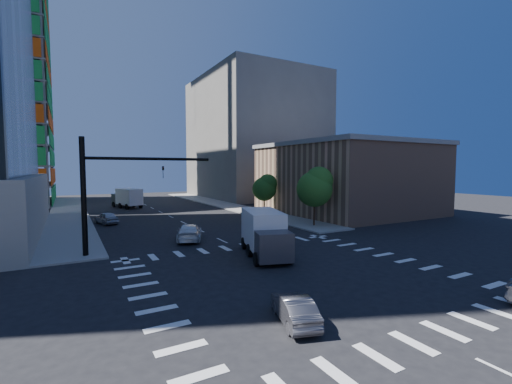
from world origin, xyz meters
TOP-DOWN VIEW (x-y plane):
  - ground at (0.00, 0.00)m, footprint 160.00×160.00m
  - road_markings at (0.00, 0.00)m, footprint 20.00×20.00m
  - sidewalk_ne at (12.50, 40.00)m, footprint 5.00×60.00m
  - sidewalk_nw at (-12.50, 40.00)m, footprint 5.00×60.00m
  - commercial_building at (25.00, 22.00)m, footprint 20.50×22.50m
  - bg_building_ne at (27.00, 55.00)m, footprint 24.00×30.00m
  - signal_mast_nw at (-10.00, 11.50)m, footprint 10.20×0.40m
  - tree_south at (12.63, 13.90)m, footprint 4.16×4.16m
  - tree_north at (12.93, 25.90)m, footprint 3.54×3.52m
  - car_nb_far at (7.62, 16.71)m, footprint 3.34×5.25m
  - car_sb_near at (-2.60, 13.63)m, footprint 3.93×5.72m
  - car_sb_mid at (-8.50, 27.75)m, footprint 2.79×4.58m
  - car_sb_cross at (-3.99, -5.26)m, footprint 2.33×3.92m
  - box_truck_near at (0.67, 5.08)m, footprint 4.58×7.03m
  - box_truck_far at (-3.72, 44.70)m, footprint 4.43×6.81m

SIDE VIEW (x-z plane):
  - ground at x=0.00m, z-range 0.00..0.00m
  - road_markings at x=0.00m, z-range 0.00..0.01m
  - sidewalk_ne at x=12.50m, z-range 0.00..0.15m
  - sidewalk_nw at x=-12.50m, z-range 0.00..0.15m
  - car_sb_cross at x=-3.99m, z-range 0.00..1.22m
  - car_nb_far at x=7.62m, z-range 0.00..1.35m
  - car_sb_mid at x=-8.50m, z-range 0.00..1.46m
  - car_sb_near at x=-2.60m, z-range 0.00..1.54m
  - box_truck_far at x=-3.72m, z-range -0.19..3.11m
  - box_truck_near at x=0.67m, z-range -0.20..3.21m
  - tree_north at x=12.93m, z-range 1.10..6.88m
  - tree_south at x=12.63m, z-range 1.27..8.10m
  - commercial_building at x=25.00m, z-range 0.01..10.61m
  - signal_mast_nw at x=-10.00m, z-range 0.99..9.99m
  - bg_building_ne at x=27.00m, z-range 0.00..28.00m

